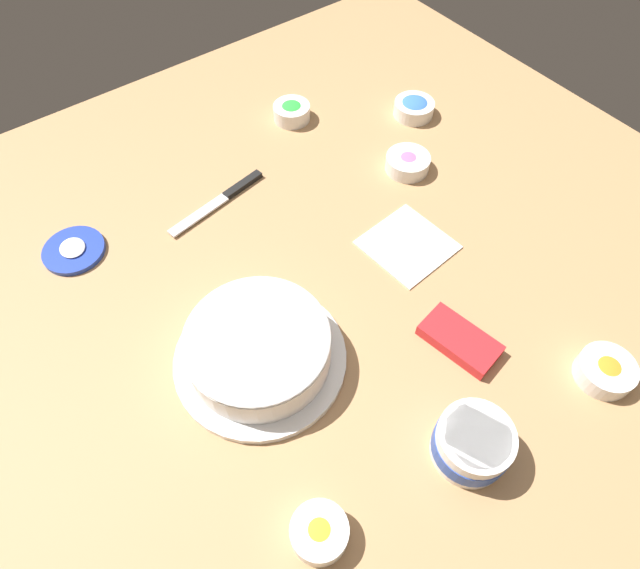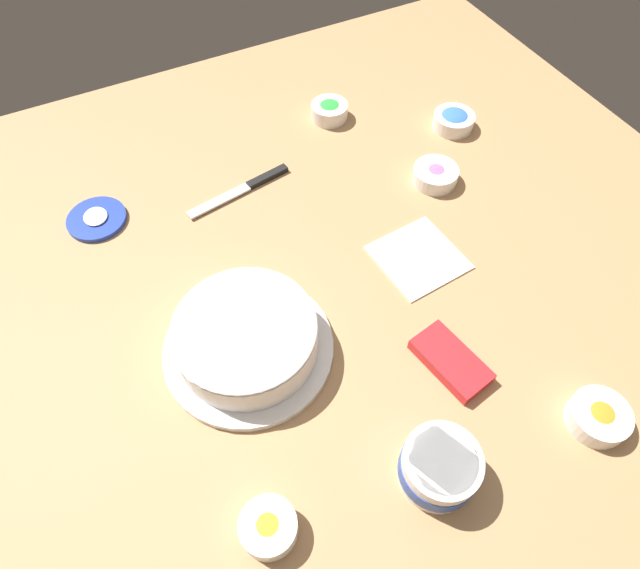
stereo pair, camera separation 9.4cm
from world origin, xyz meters
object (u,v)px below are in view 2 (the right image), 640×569
Objects in this scene: candy_box_lower at (451,361)px; spreading_knife at (248,186)px; sprinkle_bowl_yellow at (268,527)px; frosted_cake at (246,338)px; sprinkle_bowl_blue at (454,120)px; paper_napkin at (419,257)px; sprinkle_bowl_orange at (599,416)px; sprinkle_bowl_pink at (435,175)px; sprinkle_bowl_green at (330,110)px; frosting_tub at (439,467)px; frosting_tub_lid at (97,219)px.

spreading_knife is at bearing 4.43° from candy_box_lower.
frosted_cake is at bearing -16.97° from sprinkle_bowl_yellow.
sprinkle_bowl_blue is (0.32, -0.64, -0.02)m from frosted_cake.
sprinkle_bowl_orange is at bearing -170.40° from paper_napkin.
paper_napkin is at bearing -145.74° from spreading_knife.
sprinkle_bowl_blue is (0.13, -0.14, 0.00)m from sprinkle_bowl_pink.
sprinkle_bowl_orange is at bearing -99.40° from sprinkle_bowl_yellow.
frosted_cake is 0.29m from sprinkle_bowl_yellow.
spreading_knife is 2.58× the size of sprinkle_bowl_orange.
sprinkle_bowl_blue and sprinkle_bowl_green have the same top height.
sprinkle_bowl_green is at bearing -16.89° from frosting_tub.
candy_box_lower is (0.14, -0.12, -0.03)m from frosting_tub.
paper_napkin is at bearing -84.25° from frosted_cake.
frosted_cake is 3.55× the size of sprinkle_bowl_yellow.
sprinkle_bowl_green reaches higher than spreading_knife.
frosting_tub_lid is at bearing 21.18° from frosted_cake.
sprinkle_bowl_green is 0.45m from paper_napkin.
frosting_tub_lid is at bearing 37.48° from sprinkle_bowl_orange.
frosting_tub_lid is 1.45× the size of sprinkle_bowl_yellow.
sprinkle_bowl_blue is at bearing -93.44° from spreading_knife.
frosting_tub_lid is (0.72, 0.32, -0.03)m from frosting_tub.
paper_napkin is at bearing -55.21° from sprinkle_bowl_yellow.
sprinkle_bowl_green is at bearing -63.56° from spreading_knife.
frosting_tub is 1.41× the size of sprinkle_bowl_yellow.
frosting_tub reaches higher than paper_napkin.
frosting_tub is 1.21× the size of sprinkle_bowl_pink.
spreading_knife is (0.35, -0.15, -0.04)m from frosted_cake.
spreading_knife is at bearing 21.68° from sprinkle_bowl_orange.
sprinkle_bowl_orange is at bearing 162.68° from sprinkle_bowl_blue.
sprinkle_bowl_blue is at bearing -36.88° from frosting_tub.
sprinkle_bowl_green is (0.76, -0.49, -0.00)m from sprinkle_bowl_yellow.
candy_box_lower is at bearing 38.11° from sprinkle_bowl_orange.
sprinkle_bowl_green is 0.64× the size of candy_box_lower.
paper_napkin is (-0.32, -0.22, -0.00)m from spreading_knife.
frosted_cake is at bearing 48.10° from candy_box_lower.
candy_box_lower is at bearing -142.72° from frosting_tub_lid.
spreading_knife is at bearing -22.38° from frosted_cake.
sprinkle_bowl_yellow is at bearing -173.75° from frosting_tub_lid.
frosted_cake reaches higher than sprinkle_bowl_green.
sprinkle_bowl_yellow is 0.86× the size of sprinkle_bowl_blue.
spreading_knife is at bearing 116.44° from sprinkle_bowl_green.
spreading_knife is 0.50m from sprinkle_bowl_blue.
frosted_cake is 0.37m from paper_napkin.
candy_box_lower is (-0.66, 0.12, -0.01)m from sprinkle_bowl_green.
sprinkle_bowl_blue is 0.40m from paper_napkin.
candy_box_lower is (0.10, -0.37, -0.01)m from sprinkle_bowl_yellow.
sprinkle_bowl_yellow reaches higher than spreading_knife.
sprinkle_bowl_orange reaches higher than frosting_tub_lid.
sprinkle_bowl_orange reaches higher than sprinkle_bowl_pink.
frosted_cake reaches higher than frosting_tub.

